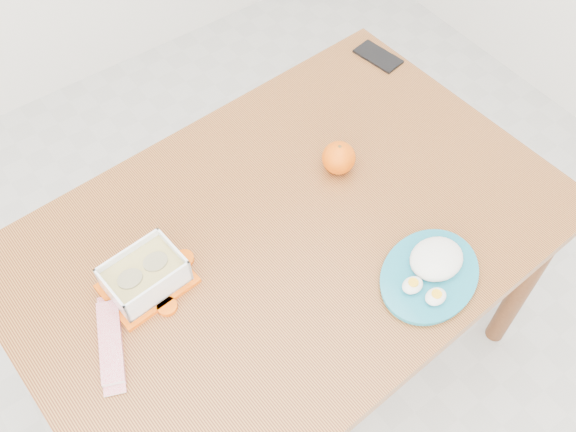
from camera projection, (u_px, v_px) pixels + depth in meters
ground at (287, 393)px, 2.08m from camera, size 3.50×3.50×0.00m
dining_table at (288, 250)px, 1.61m from camera, size 1.37×0.96×0.75m
food_container at (145, 276)px, 1.42m from camera, size 0.21×0.16×0.08m
orange_fruit at (339, 158)px, 1.62m from camera, size 0.09×0.09×0.09m
rice_plate at (432, 269)px, 1.45m from camera, size 0.33×0.33×0.07m
candy_bar at (111, 342)px, 1.36m from camera, size 0.12×0.20×0.02m
smartphone at (378, 56)px, 1.90m from camera, size 0.09×0.15×0.01m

